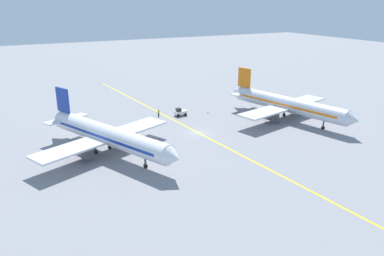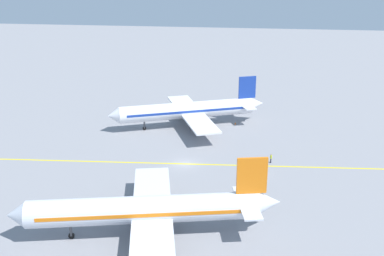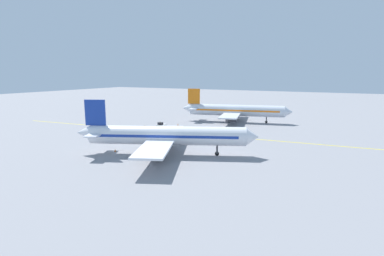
{
  "view_description": "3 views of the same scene",
  "coord_description": "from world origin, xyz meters",
  "px_view_note": "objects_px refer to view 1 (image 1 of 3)",
  "views": [
    {
      "loc": [
        36.34,
        66.99,
        27.2
      ],
      "look_at": [
        3.29,
        3.34,
        2.66
      ],
      "focal_mm": 35.0,
      "sensor_mm": 36.0,
      "label": 1
    },
    {
      "loc": [
        -73.24,
        -12.38,
        33.28
      ],
      "look_at": [
        5.79,
        -0.48,
        4.89
      ],
      "focal_mm": 42.0,
      "sensor_mm": 36.0,
      "label": 2
    },
    {
      "loc": [
        68.0,
        33.08,
        15.6
      ],
      "look_at": [
        3.47,
        -0.6,
        2.24
      ],
      "focal_mm": 28.0,
      "sensor_mm": 36.0,
      "label": 3
    }
  ],
  "objects_px": {
    "airplane_at_gate": "(286,104)",
    "baggage_tug_white": "(180,112)",
    "traffic_cone_mid_apron": "(81,138)",
    "traffic_cone_by_wingtip": "(208,112)",
    "ground_crew_worker": "(159,113)",
    "traffic_cone_near_nose": "(181,116)",
    "airplane_adjacent_stand": "(107,135)"
  },
  "relations": [
    {
      "from": "traffic_cone_mid_apron",
      "to": "traffic_cone_near_nose",
      "type": "bearing_deg",
      "value": -170.4
    },
    {
      "from": "traffic_cone_near_nose",
      "to": "traffic_cone_by_wingtip",
      "type": "distance_m",
      "value": 7.72
    },
    {
      "from": "airplane_at_gate",
      "to": "airplane_adjacent_stand",
      "type": "xyz_separation_m",
      "value": [
        43.8,
        1.44,
        0.0
      ]
    },
    {
      "from": "airplane_at_gate",
      "to": "traffic_cone_near_nose",
      "type": "relative_size",
      "value": 63.97
    },
    {
      "from": "airplane_adjacent_stand",
      "to": "traffic_cone_mid_apron",
      "type": "relative_size",
      "value": 61.52
    },
    {
      "from": "airplane_adjacent_stand",
      "to": "traffic_cone_by_wingtip",
      "type": "xyz_separation_m",
      "value": [
        -29.76,
        -14.46,
        -3.43
      ]
    },
    {
      "from": "airplane_at_gate",
      "to": "traffic_cone_by_wingtip",
      "type": "height_order",
      "value": "airplane_at_gate"
    },
    {
      "from": "airplane_adjacent_stand",
      "to": "traffic_cone_by_wingtip",
      "type": "bearing_deg",
      "value": -154.09
    },
    {
      "from": "baggage_tug_white",
      "to": "ground_crew_worker",
      "type": "distance_m",
      "value": 5.36
    },
    {
      "from": "baggage_tug_white",
      "to": "traffic_cone_mid_apron",
      "type": "xyz_separation_m",
      "value": [
        25.34,
        5.51,
        -0.63
      ]
    },
    {
      "from": "airplane_at_gate",
      "to": "traffic_cone_near_nose",
      "type": "height_order",
      "value": "airplane_at_gate"
    },
    {
      "from": "baggage_tug_white",
      "to": "traffic_cone_by_wingtip",
      "type": "bearing_deg",
      "value": 170.26
    },
    {
      "from": "traffic_cone_by_wingtip",
      "to": "ground_crew_worker",
      "type": "bearing_deg",
      "value": -15.44
    },
    {
      "from": "traffic_cone_mid_apron",
      "to": "traffic_cone_by_wingtip",
      "type": "bearing_deg",
      "value": -172.52
    },
    {
      "from": "airplane_adjacent_stand",
      "to": "traffic_cone_by_wingtip",
      "type": "distance_m",
      "value": 33.27
    },
    {
      "from": "traffic_cone_near_nose",
      "to": "traffic_cone_by_wingtip",
      "type": "bearing_deg",
      "value": -179.47
    },
    {
      "from": "airplane_at_gate",
      "to": "traffic_cone_mid_apron",
      "type": "distance_m",
      "value": 47.55
    },
    {
      "from": "airplane_adjacent_stand",
      "to": "traffic_cone_mid_apron",
      "type": "distance_m",
      "value": 11.11
    },
    {
      "from": "airplane_adjacent_stand",
      "to": "ground_crew_worker",
      "type": "distance_m",
      "value": 25.21
    },
    {
      "from": "airplane_adjacent_stand",
      "to": "traffic_cone_by_wingtip",
      "type": "relative_size",
      "value": 61.52
    },
    {
      "from": "airplane_adjacent_stand",
      "to": "airplane_at_gate",
      "type": "bearing_deg",
      "value": -178.12
    },
    {
      "from": "airplane_at_gate",
      "to": "baggage_tug_white",
      "type": "distance_m",
      "value": 25.76
    },
    {
      "from": "airplane_at_gate",
      "to": "airplane_adjacent_stand",
      "type": "distance_m",
      "value": 43.83
    },
    {
      "from": "airplane_at_gate",
      "to": "airplane_adjacent_stand",
      "type": "bearing_deg",
      "value": 1.88
    },
    {
      "from": "traffic_cone_mid_apron",
      "to": "airplane_at_gate",
      "type": "bearing_deg",
      "value": 169.37
    },
    {
      "from": "ground_crew_worker",
      "to": "baggage_tug_white",
      "type": "bearing_deg",
      "value": 156.76
    },
    {
      "from": "traffic_cone_mid_apron",
      "to": "traffic_cone_by_wingtip",
      "type": "relative_size",
      "value": 1.0
    },
    {
      "from": "airplane_adjacent_stand",
      "to": "baggage_tug_white",
      "type": "bearing_deg",
      "value": -145.14
    },
    {
      "from": "airplane_at_gate",
      "to": "traffic_cone_near_nose",
      "type": "bearing_deg",
      "value": -30.77
    },
    {
      "from": "airplane_at_gate",
      "to": "baggage_tug_white",
      "type": "relative_size",
      "value": 11.53
    },
    {
      "from": "baggage_tug_white",
      "to": "traffic_cone_near_nose",
      "type": "bearing_deg",
      "value": 69.48
    },
    {
      "from": "traffic_cone_near_nose",
      "to": "baggage_tug_white",
      "type": "bearing_deg",
      "value": -110.52
    }
  ]
}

